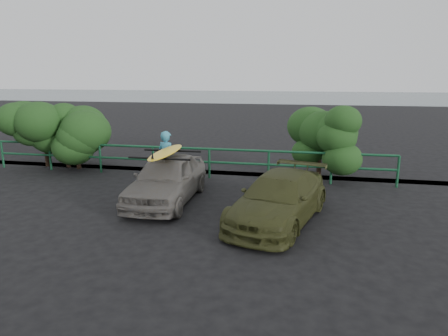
# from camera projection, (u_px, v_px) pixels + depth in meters

# --- Properties ---
(ground) EXTENTS (80.00, 80.00, 0.00)m
(ground) POSITION_uv_depth(u_px,v_px,m) (115.00, 230.00, 9.01)
(ground) COLOR black
(ocean) EXTENTS (200.00, 200.00, 0.00)m
(ocean) POSITION_uv_depth(u_px,v_px,m) (280.00, 96.00, 66.28)
(ocean) COLOR slate
(ocean) RESTS_ON ground
(guardrail) EXTENTS (14.00, 0.08, 1.04)m
(guardrail) POSITION_uv_depth(u_px,v_px,m) (181.00, 162.00, 13.66)
(guardrail) COLOR #15492B
(guardrail) RESTS_ON ground
(shrub_left) EXTENTS (3.20, 2.40, 2.25)m
(shrub_left) POSITION_uv_depth(u_px,v_px,m) (60.00, 138.00, 14.82)
(shrub_left) COLOR #21481A
(shrub_left) RESTS_ON ground
(shrub_right) EXTENTS (3.20, 2.40, 2.44)m
(shrub_right) POSITION_uv_depth(u_px,v_px,m) (332.00, 144.00, 13.02)
(shrub_right) COLOR #21481A
(shrub_right) RESTS_ON ground
(sedan) EXTENTS (1.56, 3.82, 1.30)m
(sedan) POSITION_uv_depth(u_px,v_px,m) (167.00, 179.00, 10.95)
(sedan) COLOR #635E59
(sedan) RESTS_ON ground
(olive_vehicle) EXTENTS (2.60, 4.22, 1.14)m
(olive_vehicle) POSITION_uv_depth(u_px,v_px,m) (279.00, 198.00, 9.45)
(olive_vehicle) COLOR #3A3D1B
(olive_vehicle) RESTS_ON ground
(man) EXTENTS (0.75, 0.62, 1.75)m
(man) POSITION_uv_depth(u_px,v_px,m) (167.00, 159.00, 12.42)
(man) COLOR teal
(man) RESTS_ON ground
(roof_rack) EXTENTS (1.68, 1.18, 0.06)m
(roof_rack) POSITION_uv_depth(u_px,v_px,m) (166.00, 154.00, 10.79)
(roof_rack) COLOR black
(roof_rack) RESTS_ON sedan
(surfboard) EXTENTS (0.52, 2.43, 0.07)m
(surfboard) POSITION_uv_depth(u_px,v_px,m) (166.00, 152.00, 10.78)
(surfboard) COLOR yellow
(surfboard) RESTS_ON roof_rack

